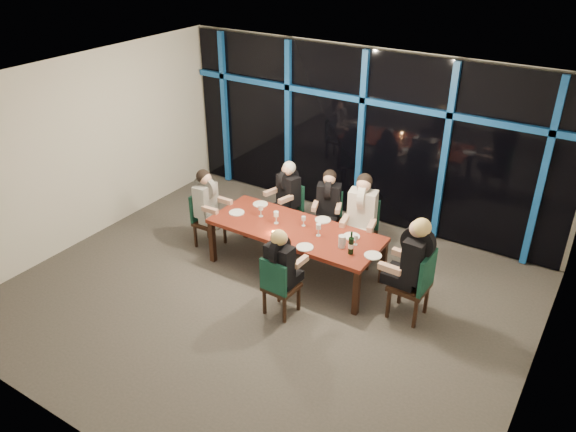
{
  "coord_description": "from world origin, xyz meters",
  "views": [
    {
      "loc": [
        3.76,
        -5.31,
        4.83
      ],
      "look_at": [
        0.0,
        0.6,
        1.05
      ],
      "focal_mm": 35.0,
      "sensor_mm": 36.0,
      "label": 1
    }
  ],
  "objects_px": {
    "diner_far_left": "(287,188)",
    "diner_end_left": "(207,198)",
    "chair_far_left": "(290,206)",
    "water_pitcher": "(342,242)",
    "diner_far_mid": "(329,198)",
    "chair_far_mid": "(328,215)",
    "chair_far_right": "(362,227)",
    "diner_end_right": "(414,254)",
    "wine_bottle": "(351,245)",
    "chair_end_right": "(417,282)",
    "chair_end_left": "(205,217)",
    "chair_near_mid": "(278,284)",
    "diner_far_right": "(362,207)",
    "diner_near_mid": "(281,259)",
    "dining_table": "(295,232)"
  },
  "relations": [
    {
      "from": "diner_far_left",
      "to": "diner_end_left",
      "type": "height_order",
      "value": "diner_end_left"
    },
    {
      "from": "chair_far_left",
      "to": "water_pitcher",
      "type": "distance_m",
      "value": 1.89
    },
    {
      "from": "chair_far_left",
      "to": "diner_far_mid",
      "type": "height_order",
      "value": "diner_far_mid"
    },
    {
      "from": "chair_far_mid",
      "to": "water_pitcher",
      "type": "relative_size",
      "value": 4.94
    },
    {
      "from": "chair_far_mid",
      "to": "water_pitcher",
      "type": "bearing_deg",
      "value": -74.36
    },
    {
      "from": "chair_far_right",
      "to": "chair_far_left",
      "type": "bearing_deg",
      "value": 163.74
    },
    {
      "from": "chair_far_mid",
      "to": "chair_far_right",
      "type": "distance_m",
      "value": 0.7
    },
    {
      "from": "chair_far_right",
      "to": "diner_end_right",
      "type": "bearing_deg",
      "value": -50.92
    },
    {
      "from": "chair_far_mid",
      "to": "chair_far_right",
      "type": "height_order",
      "value": "chair_far_right"
    },
    {
      "from": "wine_bottle",
      "to": "water_pitcher",
      "type": "relative_size",
      "value": 1.85
    },
    {
      "from": "chair_far_left",
      "to": "chair_end_right",
      "type": "xyz_separation_m",
      "value": [
        2.64,
        -1.07,
        0.07
      ]
    },
    {
      "from": "chair_end_left",
      "to": "chair_near_mid",
      "type": "distance_m",
      "value": 2.23
    },
    {
      "from": "chair_end_right",
      "to": "wine_bottle",
      "type": "relative_size",
      "value": 3.06
    },
    {
      "from": "diner_far_right",
      "to": "water_pitcher",
      "type": "relative_size",
      "value": 5.4
    },
    {
      "from": "chair_far_mid",
      "to": "diner_far_left",
      "type": "xyz_separation_m",
      "value": [
        -0.72,
        -0.14,
        0.36
      ]
    },
    {
      "from": "chair_far_mid",
      "to": "wine_bottle",
      "type": "relative_size",
      "value": 2.66
    },
    {
      "from": "chair_end_left",
      "to": "diner_far_right",
      "type": "distance_m",
      "value": 2.55
    },
    {
      "from": "chair_far_right",
      "to": "diner_far_right",
      "type": "distance_m",
      "value": 0.41
    },
    {
      "from": "chair_far_mid",
      "to": "chair_end_right",
      "type": "bearing_deg",
      "value": -50.54
    },
    {
      "from": "wine_bottle",
      "to": "diner_end_left",
      "type": "bearing_deg",
      "value": 178.05
    },
    {
      "from": "chair_far_left",
      "to": "chair_far_mid",
      "type": "distance_m",
      "value": 0.7
    },
    {
      "from": "chair_far_left",
      "to": "diner_end_left",
      "type": "xyz_separation_m",
      "value": [
        -0.89,
        -1.06,
        0.37
      ]
    },
    {
      "from": "diner_far_left",
      "to": "diner_end_left",
      "type": "distance_m",
      "value": 1.32
    },
    {
      "from": "diner_end_right",
      "to": "water_pitcher",
      "type": "distance_m",
      "value": 1.04
    },
    {
      "from": "chair_far_right",
      "to": "chair_end_right",
      "type": "bearing_deg",
      "value": -48.99
    },
    {
      "from": "diner_end_right",
      "to": "water_pitcher",
      "type": "bearing_deg",
      "value": -87.86
    },
    {
      "from": "chair_far_left",
      "to": "diner_far_right",
      "type": "xyz_separation_m",
      "value": [
        1.39,
        -0.19,
        0.46
      ]
    },
    {
      "from": "diner_far_mid",
      "to": "diner_end_left",
      "type": "xyz_separation_m",
      "value": [
        -1.61,
        -1.05,
        0.02
      ]
    },
    {
      "from": "chair_end_left",
      "to": "wine_bottle",
      "type": "distance_m",
      "value": 2.69
    },
    {
      "from": "chair_far_right",
      "to": "diner_end_left",
      "type": "bearing_deg",
      "value": -168.85
    },
    {
      "from": "diner_far_left",
      "to": "diner_far_mid",
      "type": "distance_m",
      "value": 0.75
    },
    {
      "from": "diner_far_mid",
      "to": "diner_far_right",
      "type": "relative_size",
      "value": 0.89
    },
    {
      "from": "chair_end_left",
      "to": "diner_far_mid",
      "type": "bearing_deg",
      "value": -59.76
    },
    {
      "from": "diner_end_left",
      "to": "diner_near_mid",
      "type": "relative_size",
      "value": 1.02
    },
    {
      "from": "chair_far_left",
      "to": "chair_near_mid",
      "type": "relative_size",
      "value": 1.0
    },
    {
      "from": "chair_far_left",
      "to": "diner_far_mid",
      "type": "bearing_deg",
      "value": 15.25
    },
    {
      "from": "dining_table",
      "to": "diner_near_mid",
      "type": "bearing_deg",
      "value": -68.66
    },
    {
      "from": "chair_far_right",
      "to": "diner_near_mid",
      "type": "bearing_deg",
      "value": -111.31
    },
    {
      "from": "wine_bottle",
      "to": "dining_table",
      "type": "bearing_deg",
      "value": 169.8
    },
    {
      "from": "chair_end_right",
      "to": "chair_far_right",
      "type": "bearing_deg",
      "value": -125.62
    },
    {
      "from": "diner_far_right",
      "to": "chair_near_mid",
      "type": "bearing_deg",
      "value": -111.99
    },
    {
      "from": "chair_far_left",
      "to": "diner_near_mid",
      "type": "xyz_separation_m",
      "value": [
        1.07,
        -1.92,
        0.35
      ]
    },
    {
      "from": "dining_table",
      "to": "diner_near_mid",
      "type": "distance_m",
      "value": 1.03
    },
    {
      "from": "chair_end_right",
      "to": "diner_far_left",
      "type": "height_order",
      "value": "diner_far_left"
    },
    {
      "from": "chair_far_right",
      "to": "chair_end_left",
      "type": "bearing_deg",
      "value": -169.48
    },
    {
      "from": "dining_table",
      "to": "chair_far_mid",
      "type": "xyz_separation_m",
      "value": [
        -0.0,
        1.03,
        -0.18
      ]
    },
    {
      "from": "dining_table",
      "to": "diner_far_mid",
      "type": "relative_size",
      "value": 2.98
    },
    {
      "from": "diner_far_right",
      "to": "diner_near_mid",
      "type": "bearing_deg",
      "value": -112.32
    },
    {
      "from": "chair_end_right",
      "to": "chair_far_mid",
      "type": "bearing_deg",
      "value": -118.58
    },
    {
      "from": "diner_far_right",
      "to": "diner_end_left",
      "type": "distance_m",
      "value": 2.44
    }
  ]
}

